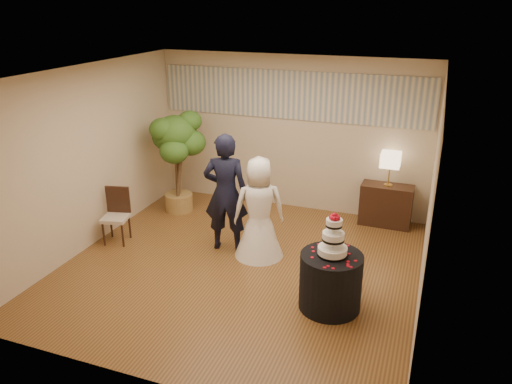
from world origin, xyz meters
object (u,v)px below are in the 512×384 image
at_px(console, 386,205).
at_px(ficus_tree, 177,162).
at_px(groom, 226,193).
at_px(bride, 259,208).
at_px(wedding_cake, 333,234).
at_px(side_chair, 115,216).
at_px(cake_table, 331,281).
at_px(table_lamp, 390,169).

relative_size(console, ficus_tree, 0.46).
relative_size(groom, bride, 1.19).
distance_m(wedding_cake, side_chair, 3.72).
bearing_deg(ficus_tree, bride, -29.46).
xyz_separation_m(groom, cake_table, (1.87, -1.04, -0.56)).
bearing_deg(cake_table, ficus_tree, 147.34).
bearing_deg(bride, side_chair, -15.62).
bearing_deg(cake_table, wedding_cake, 0.00).
xyz_separation_m(wedding_cake, table_lamp, (0.36, 2.80, -0.01)).
xyz_separation_m(cake_table, side_chair, (-3.62, 0.62, 0.07)).
height_order(groom, cake_table, groom).
distance_m(table_lamp, side_chair, 4.57).
bearing_deg(cake_table, bride, 142.93).
xyz_separation_m(console, side_chair, (-3.98, -2.17, 0.08)).
bearing_deg(ficus_tree, console, 10.59).
xyz_separation_m(bride, ficus_tree, (-1.98, 1.12, 0.16)).
xyz_separation_m(bride, table_lamp, (1.68, 1.80, 0.23)).
distance_m(wedding_cake, ficus_tree, 3.91).
xyz_separation_m(cake_table, ficus_tree, (-3.29, 2.11, 0.57)).
height_order(cake_table, side_chair, side_chair).
height_order(cake_table, ficus_tree, ficus_tree).
xyz_separation_m(console, table_lamp, (0.00, 0.00, 0.65)).
relative_size(wedding_cake, table_lamp, 0.98).
bearing_deg(cake_table, side_chair, 170.21).
distance_m(groom, ficus_tree, 1.78).
bearing_deg(side_chair, groom, 0.09).
bearing_deg(side_chair, console, 15.19).
distance_m(cake_table, side_chair, 3.68).
height_order(groom, wedding_cake, groom).
distance_m(cake_table, wedding_cake, 0.66).
relative_size(bride, console, 1.80).
bearing_deg(bride, groom, -29.89).
height_order(groom, side_chair, groom).
height_order(wedding_cake, console, wedding_cake).
relative_size(groom, console, 2.14).
xyz_separation_m(bride, wedding_cake, (1.31, -0.99, 0.25)).
height_order(wedding_cake, side_chair, wedding_cake).
distance_m(cake_table, table_lamp, 2.89).
relative_size(wedding_cake, ficus_tree, 0.30).
bearing_deg(cake_table, groom, 150.86).
relative_size(cake_table, wedding_cake, 1.37).
relative_size(table_lamp, ficus_tree, 0.31).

